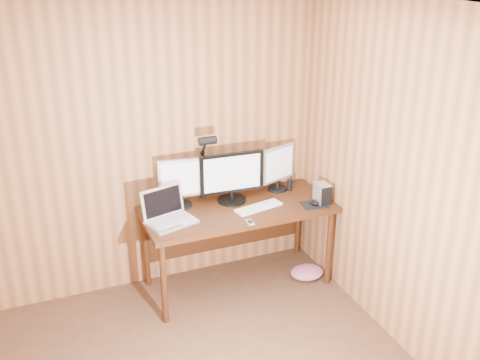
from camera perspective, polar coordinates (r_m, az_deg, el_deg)
room_shell at (r=2.86m, az=-5.32°, el=-9.85°), size 4.00×4.00×4.00m
desk at (r=4.84m, az=-0.55°, el=-3.77°), size 1.60×0.70×0.75m
monitor_center at (r=4.75m, az=-0.86°, el=0.35°), size 0.56×0.25×0.44m
monitor_left at (r=4.68m, az=-6.04°, el=-0.16°), size 0.37×0.18×0.42m
monitor_right at (r=4.99m, az=3.87°, el=1.32°), size 0.35×0.17×0.41m
laptop at (r=4.51m, az=-7.36°, el=-3.39°), size 0.43×0.37×0.27m
keyboard at (r=4.71m, az=1.90°, el=-2.76°), size 0.43×0.21×0.02m
mousepad at (r=4.81m, az=7.55°, el=-2.50°), size 0.24×0.21×0.00m
mouse at (r=4.80m, az=7.56°, el=-2.27°), size 0.08×0.11×0.04m
hard_drive at (r=4.83m, az=8.37°, el=-1.36°), size 0.11×0.16×0.17m
phone at (r=4.46m, az=1.02°, el=-4.32°), size 0.05×0.10×0.01m
speaker at (r=5.04m, az=5.07°, el=-0.51°), size 0.05×0.05×0.11m
desk_lamp at (r=4.70m, az=-3.53°, el=2.28°), size 0.15×0.21×0.64m
fabric_pile at (r=5.19m, az=6.83°, el=-9.29°), size 0.38×0.34×0.10m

